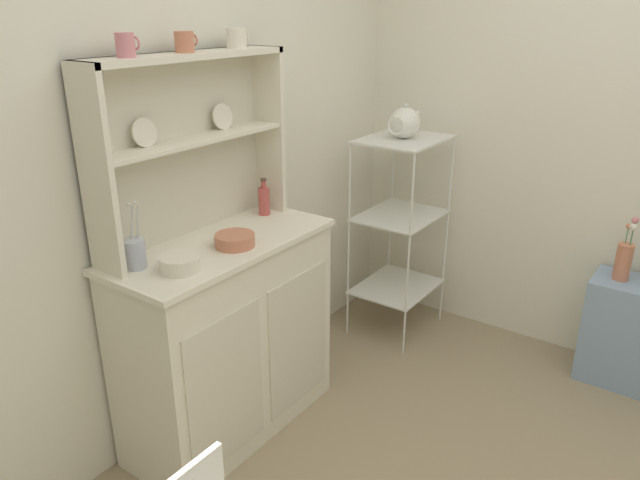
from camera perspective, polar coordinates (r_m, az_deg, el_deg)
The scene contains 14 objects.
wall_back at distance 2.60m, azimuth -13.79°, elevation 7.85°, with size 3.84×0.05×2.50m, color silver.
hutch_cabinet at distance 2.71m, azimuth -8.70°, elevation -9.02°, with size 1.01×0.45×0.92m.
hutch_shelf_unit at distance 2.51m, azimuth -12.58°, elevation 9.79°, with size 0.94×0.18×0.75m.
bakers_rack at distance 3.44m, azimuth 7.58°, elevation 2.47°, with size 0.50×0.40×1.16m.
side_shelf_blue at distance 3.46m, azimuth 27.69°, elevation -7.95°, with size 0.28×0.48×0.56m, color #849EBC.
cup_rose_0 at distance 2.26m, azimuth -17.91°, elevation 17.16°, with size 0.08×0.07×0.08m.
cup_terracotta_1 at distance 2.43m, azimuth -12.69°, elevation 17.84°, with size 0.09×0.07×0.08m.
cup_cream_2 at distance 2.63m, azimuth -7.89°, elevation 18.41°, with size 0.10×0.08×0.08m.
bowl_mixing_large at distance 2.27m, azimuth -13.14°, elevation -2.15°, with size 0.15×0.15×0.06m, color silver.
bowl_floral_medium at distance 2.46m, azimuth -8.08°, elevation -0.02°, with size 0.16×0.16×0.05m, color #C67556.
jam_bottle at distance 2.80m, azimuth -5.32°, elevation 3.80°, with size 0.05×0.05×0.17m.
utensil_jar at distance 2.33m, azimuth -17.11°, elevation -1.19°, with size 0.08×0.08×0.25m.
porcelain_teapot at distance 3.31m, azimuth 8.01°, elevation 10.93°, with size 0.26×0.17×0.19m.
flower_vase at distance 3.32m, azimuth 26.84°, elevation -1.58°, with size 0.08×0.08×0.33m.
Camera 1 is at (-1.64, -0.30, 1.84)m, focal length 33.81 mm.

